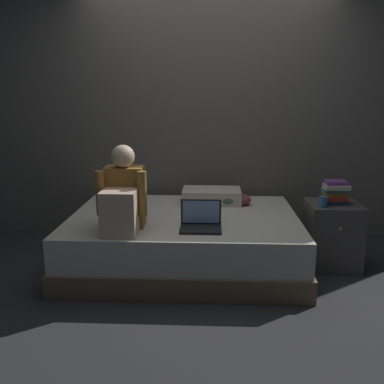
{
  "coord_description": "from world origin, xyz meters",
  "views": [
    {
      "loc": [
        0.03,
        -3.35,
        1.51
      ],
      "look_at": [
        -0.12,
        0.1,
        0.71
      ],
      "focal_mm": 40.56,
      "sensor_mm": 36.0,
      "label": 1
    }
  ],
  "objects_px": {
    "bed": "(184,240)",
    "book_stack": "(336,192)",
    "person_sitting": "(123,198)",
    "pillow": "(212,196)",
    "laptop": "(201,222)",
    "mug": "(323,202)",
    "clothes_pile": "(234,200)",
    "nightstand": "(332,235)"
  },
  "relations": [
    {
      "from": "bed",
      "to": "book_stack",
      "type": "relative_size",
      "value": 8.97
    },
    {
      "from": "laptop",
      "to": "pillow",
      "type": "distance_m",
      "value": 0.85
    },
    {
      "from": "laptop",
      "to": "book_stack",
      "type": "xyz_separation_m",
      "value": [
        1.15,
        0.42,
        0.16
      ]
    },
    {
      "from": "pillow",
      "to": "clothes_pile",
      "type": "height_order",
      "value": "pillow"
    },
    {
      "from": "person_sitting",
      "to": "laptop",
      "type": "distance_m",
      "value": 0.63
    },
    {
      "from": "nightstand",
      "to": "mug",
      "type": "xyz_separation_m",
      "value": [
        -0.13,
        -0.12,
        0.33
      ]
    },
    {
      "from": "nightstand",
      "to": "pillow",
      "type": "height_order",
      "value": "pillow"
    },
    {
      "from": "nightstand",
      "to": "clothes_pile",
      "type": "relative_size",
      "value": 1.79
    },
    {
      "from": "bed",
      "to": "person_sitting",
      "type": "height_order",
      "value": "person_sitting"
    },
    {
      "from": "clothes_pile",
      "to": "pillow",
      "type": "bearing_deg",
      "value": 155.92
    },
    {
      "from": "book_stack",
      "to": "clothes_pile",
      "type": "xyz_separation_m",
      "value": [
        -0.85,
        0.33,
        -0.16
      ]
    },
    {
      "from": "person_sitting",
      "to": "book_stack",
      "type": "xyz_separation_m",
      "value": [
        1.75,
        0.46,
        -0.04
      ]
    },
    {
      "from": "pillow",
      "to": "book_stack",
      "type": "height_order",
      "value": "book_stack"
    },
    {
      "from": "bed",
      "to": "clothes_pile",
      "type": "relative_size",
      "value": 6.25
    },
    {
      "from": "bed",
      "to": "mug",
      "type": "bearing_deg",
      "value": -4.52
    },
    {
      "from": "mug",
      "to": "clothes_pile",
      "type": "xyz_separation_m",
      "value": [
        -0.72,
        0.45,
        -0.1
      ]
    },
    {
      "from": "bed",
      "to": "book_stack",
      "type": "bearing_deg",
      "value": 1.17
    },
    {
      "from": "bed",
      "to": "laptop",
      "type": "distance_m",
      "value": 0.52
    },
    {
      "from": "pillow",
      "to": "clothes_pile",
      "type": "relative_size",
      "value": 1.75
    },
    {
      "from": "laptop",
      "to": "mug",
      "type": "bearing_deg",
      "value": 16.73
    },
    {
      "from": "book_stack",
      "to": "pillow",
      "type": "bearing_deg",
      "value": 158.3
    },
    {
      "from": "bed",
      "to": "nightstand",
      "type": "height_order",
      "value": "nightstand"
    },
    {
      "from": "person_sitting",
      "to": "mug",
      "type": "bearing_deg",
      "value": 12.0
    },
    {
      "from": "mug",
      "to": "bed",
      "type": "bearing_deg",
      "value": 175.48
    },
    {
      "from": "person_sitting",
      "to": "pillow",
      "type": "xyz_separation_m",
      "value": [
        0.68,
        0.89,
        -0.19
      ]
    },
    {
      "from": "nightstand",
      "to": "clothes_pile",
      "type": "distance_m",
      "value": 0.94
    },
    {
      "from": "nightstand",
      "to": "pillow",
      "type": "distance_m",
      "value": 1.17
    },
    {
      "from": "person_sitting",
      "to": "book_stack",
      "type": "height_order",
      "value": "person_sitting"
    },
    {
      "from": "nightstand",
      "to": "person_sitting",
      "type": "bearing_deg",
      "value": -165.14
    },
    {
      "from": "book_stack",
      "to": "mug",
      "type": "relative_size",
      "value": 2.48
    },
    {
      "from": "clothes_pile",
      "to": "nightstand",
      "type": "bearing_deg",
      "value": -21.11
    },
    {
      "from": "pillow",
      "to": "mug",
      "type": "height_order",
      "value": "mug"
    },
    {
      "from": "bed",
      "to": "nightstand",
      "type": "xyz_separation_m",
      "value": [
        1.3,
        0.03,
        0.06
      ]
    },
    {
      "from": "person_sitting",
      "to": "laptop",
      "type": "bearing_deg",
      "value": 3.64
    },
    {
      "from": "laptop",
      "to": "clothes_pile",
      "type": "distance_m",
      "value": 0.81
    },
    {
      "from": "bed",
      "to": "pillow",
      "type": "height_order",
      "value": "pillow"
    },
    {
      "from": "laptop",
      "to": "book_stack",
      "type": "relative_size",
      "value": 1.44
    },
    {
      "from": "bed",
      "to": "book_stack",
      "type": "distance_m",
      "value": 1.38
    },
    {
      "from": "nightstand",
      "to": "book_stack",
      "type": "distance_m",
      "value": 0.39
    },
    {
      "from": "bed",
      "to": "nightstand",
      "type": "bearing_deg",
      "value": 1.2
    },
    {
      "from": "nightstand",
      "to": "laptop",
      "type": "relative_size",
      "value": 1.79
    },
    {
      "from": "laptop",
      "to": "clothes_pile",
      "type": "relative_size",
      "value": 1.0
    }
  ]
}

